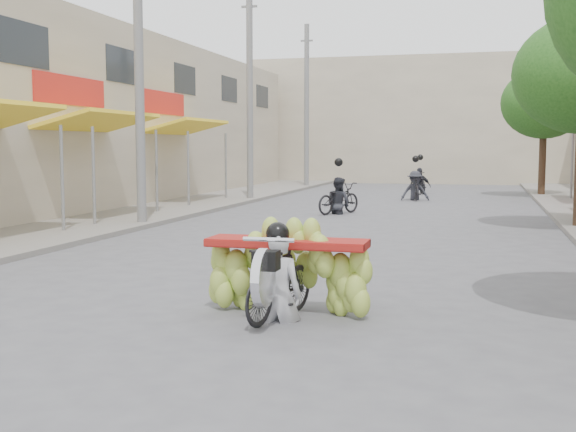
% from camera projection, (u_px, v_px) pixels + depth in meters
% --- Properties ---
extents(ground, '(120.00, 120.00, 0.00)m').
position_uv_depth(ground, '(74.00, 408.00, 5.73)').
color(ground, '#58585D').
rests_on(ground, ground).
extents(sidewalk_left, '(4.00, 60.00, 0.12)m').
position_uv_depth(sidewalk_left, '(139.00, 212.00, 21.95)').
color(sidewalk_left, gray).
rests_on(sidewalk_left, ground).
extents(far_building, '(20.00, 6.00, 7.00)m').
position_uv_depth(far_building, '(429.00, 121.00, 41.90)').
color(far_building, '#B4A78E').
rests_on(far_building, ground).
extents(utility_pole_mid, '(0.60, 0.24, 8.00)m').
position_uv_depth(utility_pole_mid, '(139.00, 69.00, 18.27)').
color(utility_pole_mid, slate).
rests_on(utility_pole_mid, ground).
extents(utility_pole_far, '(0.60, 0.24, 8.00)m').
position_uv_depth(utility_pole_far, '(250.00, 93.00, 26.92)').
color(utility_pole_far, slate).
rests_on(utility_pole_far, ground).
extents(utility_pole_back, '(0.60, 0.24, 8.00)m').
position_uv_depth(utility_pole_back, '(307.00, 106.00, 35.56)').
color(utility_pole_back, slate).
rests_on(utility_pole_back, ground).
extents(street_tree_far, '(3.40, 3.40, 5.25)m').
position_uv_depth(street_tree_far, '(544.00, 103.00, 28.94)').
color(street_tree_far, '#3A2719').
rests_on(street_tree_far, ground).
extents(banana_motorbike, '(2.20, 1.79, 1.95)m').
position_uv_depth(banana_motorbike, '(283.00, 262.00, 8.72)').
color(banana_motorbike, black).
rests_on(banana_motorbike, ground).
extents(bg_motorbike_a, '(1.38, 1.79, 1.95)m').
position_uv_depth(bg_motorbike_a, '(338.00, 190.00, 21.97)').
color(bg_motorbike_a, black).
rests_on(bg_motorbike_a, ground).
extents(bg_motorbike_b, '(1.14, 1.76, 1.95)m').
position_uv_depth(bg_motorbike_b, '(415.00, 178.00, 27.42)').
color(bg_motorbike_b, black).
rests_on(bg_motorbike_b, ground).
extents(bg_motorbike_c, '(1.09, 1.73, 1.95)m').
position_uv_depth(bg_motorbike_c, '(420.00, 175.00, 31.42)').
color(bg_motorbike_c, black).
rests_on(bg_motorbike_c, ground).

